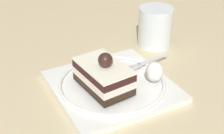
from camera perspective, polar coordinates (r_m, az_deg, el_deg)
ground_plane at (r=0.60m, az=-0.38°, el=-5.50°), size 2.40×2.40×0.00m
dessert_plate at (r=0.62m, az=0.00°, el=-3.09°), size 0.24×0.24×0.02m
cake_slice at (r=0.59m, az=-1.16°, el=-1.28°), size 0.07×0.11×0.07m
whipped_cream_dollop at (r=0.61m, az=7.24°, el=-0.79°), size 0.03×0.03×0.04m
fork at (r=0.67m, az=5.50°, el=0.70°), size 0.12×0.01×0.00m
drink_glass_near at (r=0.77m, az=7.34°, el=6.41°), size 0.08×0.08×0.09m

